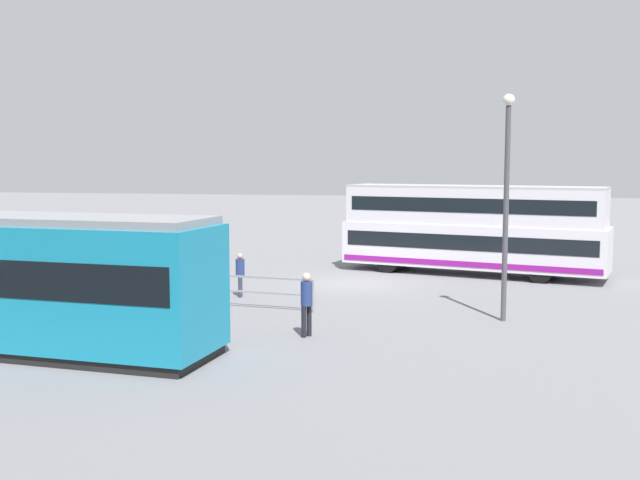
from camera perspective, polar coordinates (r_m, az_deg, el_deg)
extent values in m
plane|color=slate|center=(29.68, 2.77, -3.38)|extent=(160.00, 160.00, 0.00)
cube|color=silver|center=(32.61, 11.57, -0.40)|extent=(11.42, 5.04, 1.84)
cube|color=silver|center=(32.47, 11.63, 2.57)|extent=(11.07, 4.87, 1.54)
cube|color=black|center=(32.59, 11.58, -0.01)|extent=(10.89, 4.94, 0.64)
cube|color=black|center=(32.47, 11.63, 2.71)|extent=(10.54, 4.76, 0.60)
cube|color=#8C198C|center=(32.69, 11.55, -1.57)|extent=(11.22, 5.03, 0.24)
cube|color=#B2B2B7|center=(32.44, 11.66, 4.02)|extent=(11.07, 4.87, 0.10)
cylinder|color=black|center=(33.74, 5.85, -1.42)|extent=(1.54, 2.55, 1.00)
cylinder|color=black|center=(32.07, 16.86, -2.03)|extent=(1.54, 2.55, 1.00)
cylinder|color=#33384C|center=(27.00, -6.12, -3.50)|extent=(0.14, 0.14, 0.77)
cylinder|color=#33384C|center=(26.78, -6.15, -3.58)|extent=(0.14, 0.14, 0.77)
cylinder|color=navy|center=(26.78, -6.15, -2.10)|extent=(0.39, 0.39, 0.60)
sphere|color=tan|center=(26.73, -6.16, -1.24)|extent=(0.21, 0.21, 0.21)
cylinder|color=black|center=(20.75, -0.84, -6.19)|extent=(0.14, 0.14, 0.88)
cylinder|color=black|center=(20.59, -1.25, -6.29)|extent=(0.14, 0.14, 0.88)
cylinder|color=navy|center=(20.52, -1.05, -4.12)|extent=(0.43, 0.43, 0.67)
sphere|color=beige|center=(20.44, -1.05, -2.86)|extent=(0.24, 0.24, 0.24)
cube|color=gray|center=(25.43, -9.16, -2.62)|extent=(8.04, 0.95, 0.06)
cube|color=gray|center=(25.51, -9.14, -3.73)|extent=(8.04, 0.95, 0.06)
cylinder|color=gray|center=(23.92, -0.52, -4.35)|extent=(0.07, 0.07, 1.05)
cylinder|color=gray|center=(25.51, -9.14, -3.78)|extent=(0.07, 0.07, 1.05)
cylinder|color=gray|center=(27.61, -16.59, -3.22)|extent=(0.07, 0.07, 1.05)
cylinder|color=slate|center=(26.51, -15.59, -1.93)|extent=(0.10, 0.10, 2.54)
cube|color=#1999D8|center=(26.38, -15.68, -0.18)|extent=(0.97, 0.07, 0.70)
cylinder|color=#4C4C51|center=(23.03, 14.07, 1.91)|extent=(0.16, 0.16, 6.50)
sphere|color=#F2EFCC|center=(23.05, 14.28, 10.38)|extent=(0.36, 0.36, 0.36)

